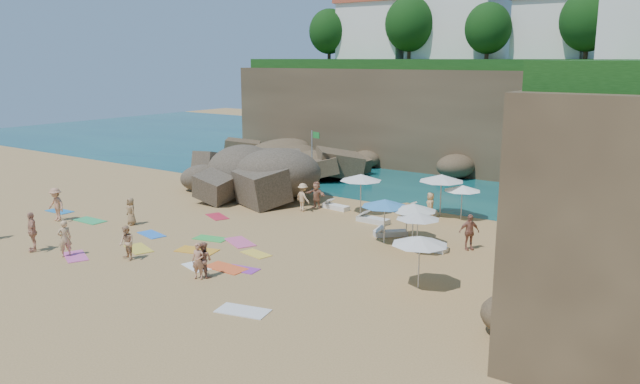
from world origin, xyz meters
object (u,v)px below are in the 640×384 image
Objects in this scene: rock_outcrop at (230,196)px; flag_pole at (313,150)px; person_stand_1 at (204,259)px; person_stand_2 at (303,197)px; person_stand_6 at (65,238)px; parasol_0 at (441,178)px; parasol_2 at (462,188)px; parasol_1 at (361,177)px; person_stand_3 at (469,232)px; person_stand_4 at (430,206)px; person_stand_5 at (316,195)px; lounger_0 at (336,207)px.

rock_outcrop is 7.30m from flag_pole.
rock_outcrop is 5.53× the size of person_stand_1.
person_stand_2 is (4.38, -7.05, -1.61)m from flag_pole.
rock_outcrop is at bearing -150.15° from person_stand_6.
parasol_2 is at bearing 1.52° from parasol_0.
person_stand_6 is at bearing 10.79° from person_stand_1.
parasol_1 reaches higher than person_stand_6.
person_stand_6 reaches higher than person_stand_1.
person_stand_3 is (10.95, -1.50, 0.02)m from person_stand_2.
person_stand_1 is (9.87, -11.88, 0.74)m from rock_outcrop.
person_stand_3 is at bearing -63.49° from parasol_2.
parasol_1 reaches higher than person_stand_4.
parasol_2 is 1.38× the size of person_stand_4.
parasol_2 reaches higher than person_stand_3.
rock_outcrop is 4.79× the size of person_stand_3.
parasol_1 is at bearing 14.22° from person_stand_5.
person_stand_6 is at bearing -114.30° from parasol_1.
person_stand_6 is at bearing -101.96° from lounger_0.
parasol_0 is at bearing -137.21° from person_stand_2.
parasol_1 is at bearing -105.95° from person_stand_4.
flag_pole is 2.29× the size of person_stand_2.
person_stand_3 is 18.67m from person_stand_6.
parasol_0 reaches higher than parasol_1.
person_stand_5 is at bearing 119.84° from person_stand_3.
person_stand_3 is (3.82, -5.09, -1.38)m from parasol_0.
person_stand_5 is (-6.93, -2.50, -1.42)m from parasol_0.
person_stand_6 is at bearing -87.82° from flag_pole.
parasol_0 is 8.10m from person_stand_2.
rock_outcrop is 3.20× the size of parasol_0.
parasol_2 is (1.26, 0.03, -0.44)m from parasol_0.
person_stand_5 reaches higher than lounger_0.
flag_pole reaches higher than rock_outcrop.
lounger_0 is 1.02× the size of person_stand_3.
person_stand_3 is at bearing -171.76° from person_stand_2.
lounger_0 is 13.15m from person_stand_1.
person_stand_2 is at bearing -153.25° from parasol_0.
parasol_0 is at bearing 26.61° from parasol_1.
person_stand_1 is at bearing -107.99° from parasol_2.
rock_outcrop is 4.71× the size of lounger_0.
person_stand_3 is 1.01× the size of person_stand_6.
rock_outcrop reaches higher than person_stand_1.
person_stand_2 is at bearing -153.07° from parasol_1.
person_stand_5 reaches higher than person_stand_4.
lounger_0 is (-1.72, -0.01, -1.99)m from parasol_1.
flag_pole is 1.49× the size of parasol_0.
person_stand_6 reaches higher than rock_outcrop.
flag_pole is at bearing 165.00° from parasol_2.
person_stand_3 is 1.14× the size of person_stand_4.
rock_outcrop is 6.44m from person_stand_2.
flag_pole is at bearing 104.25° from person_stand_3.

